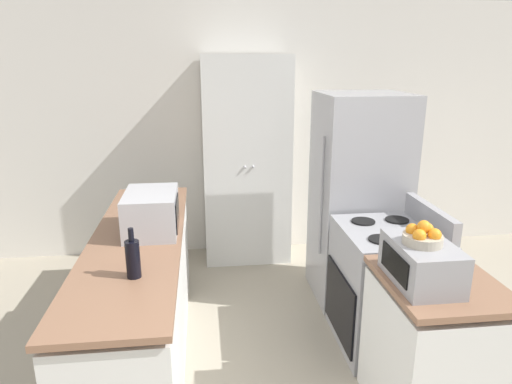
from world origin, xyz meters
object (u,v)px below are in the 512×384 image
object	(u,v)px
wine_bottle	(133,258)
toaster_oven	(421,263)
pantry_cabinet	(246,161)
refrigerator	(358,199)
fruit_bowl	(423,236)
stove	(385,287)
microwave	(152,212)

from	to	relation	value
wine_bottle	toaster_oven	xyz separation A→B (m)	(1.51, -0.24, 0.00)
pantry_cabinet	toaster_oven	world-z (taller)	pantry_cabinet
toaster_oven	pantry_cabinet	bearing A→B (deg)	106.06
wine_bottle	refrigerator	bearing A→B (deg)	36.64
fruit_bowl	refrigerator	bearing A→B (deg)	82.78
stove	microwave	distance (m)	1.73
refrigerator	wine_bottle	bearing A→B (deg)	-143.36
stove	fruit_bowl	size ratio (longest dim) A/B	5.22
wine_bottle	fruit_bowl	xyz separation A→B (m)	(1.50, -0.25, 0.16)
stove	wine_bottle	bearing A→B (deg)	-162.97
microwave	wine_bottle	world-z (taller)	wine_bottle
stove	wine_bottle	xyz separation A→B (m)	(-1.66, -0.51, 0.55)
stove	fruit_bowl	bearing A→B (deg)	-102.03
microwave	toaster_oven	xyz separation A→B (m)	(1.48, -0.91, -0.03)
microwave	toaster_oven	world-z (taller)	microwave
wine_bottle	stove	bearing A→B (deg)	17.03
microwave	wine_bottle	distance (m)	0.67
pantry_cabinet	wine_bottle	size ratio (longest dim) A/B	7.33
stove	wine_bottle	size ratio (longest dim) A/B	3.72
stove	toaster_oven	distance (m)	0.94
refrigerator	toaster_oven	size ratio (longest dim) A/B	3.88
stove	microwave	xyz separation A→B (m)	(-1.63, 0.16, 0.58)
wine_bottle	toaster_oven	world-z (taller)	wine_bottle
pantry_cabinet	microwave	bearing A→B (deg)	-118.25
microwave	toaster_oven	bearing A→B (deg)	-31.69
pantry_cabinet	toaster_oven	distance (m)	2.48
stove	fruit_bowl	world-z (taller)	fruit_bowl
pantry_cabinet	toaster_oven	bearing A→B (deg)	-73.94
wine_bottle	toaster_oven	bearing A→B (deg)	-9.04
refrigerator	microwave	distance (m)	1.76
refrigerator	wine_bottle	xyz separation A→B (m)	(-1.69, -1.26, 0.12)
stove	toaster_oven	world-z (taller)	toaster_oven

